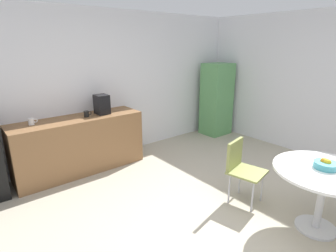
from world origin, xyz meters
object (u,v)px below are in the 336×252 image
locker_cabinet (217,99)px  coffee_maker (102,104)px  fruit_bowl (326,164)px  mug_white (87,114)px  mug_green (31,121)px  round_table (324,182)px  chair_olive (241,164)px

locker_cabinet → coffee_maker: (-2.76, 0.10, 0.25)m
fruit_bowl → mug_white: (-1.37, 3.08, 0.16)m
fruit_bowl → mug_green: size_ratio=1.89×
locker_cabinet → coffee_maker: size_ratio=5.04×
round_table → locker_cabinet: bearing=60.6°
locker_cabinet → fruit_bowl: 3.44m
fruit_bowl → round_table: bearing=-140.8°
fruit_bowl → coffee_maker: size_ratio=0.76×
round_table → mug_green: (-2.14, 3.19, 0.35)m
round_table → coffee_maker: size_ratio=3.37×
round_table → fruit_bowl: (0.03, 0.03, 0.19)m
fruit_bowl → coffee_maker: bearing=109.2°
mug_green → chair_olive: bearing=-49.2°
round_table → fruit_bowl: 0.19m
locker_cabinet → mug_white: 3.05m
locker_cabinet → coffee_maker: bearing=177.9°
mug_white → coffee_maker: size_ratio=0.40×
round_table → coffee_maker: 3.34m
mug_white → mug_green: 0.80m
fruit_bowl → mug_green: (-2.17, 3.16, 0.16)m
fruit_bowl → mug_green: bearing=124.4°
locker_cabinet → fruit_bowl: size_ratio=6.61×
chair_olive → mug_green: 3.00m
mug_green → locker_cabinet: bearing=-2.3°
chair_olive → mug_green: bearing=130.8°
locker_cabinet → mug_green: (-3.85, 0.16, 0.14)m
locker_cabinet → chair_olive: 2.85m
round_table → mug_green: mug_green is taller
coffee_maker → mug_green: bearing=177.0°
chair_olive → locker_cabinet: bearing=47.7°
chair_olive → mug_green: size_ratio=6.43×
round_table → chair_olive: chair_olive is taller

